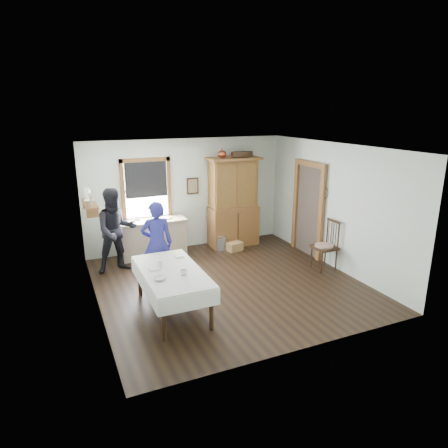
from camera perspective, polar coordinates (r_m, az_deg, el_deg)
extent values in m
cube|color=black|center=(8.09, 0.63, -8.47)|extent=(5.00, 5.00, 0.01)
cube|color=beige|center=(7.39, 0.70, 10.86)|extent=(5.00, 5.00, 0.01)
cube|color=beige|center=(9.89, -5.36, 4.27)|extent=(5.00, 0.01, 2.70)
cube|color=beige|center=(5.57, 11.44, -5.54)|extent=(5.00, 0.01, 2.70)
cube|color=beige|center=(7.01, -18.27, -1.49)|extent=(0.01, 5.00, 2.70)
cube|color=beige|center=(8.93, 15.44, 2.45)|extent=(0.01, 5.00, 2.70)
cube|color=white|center=(9.58, -11.06, 4.87)|extent=(1.00, 0.02, 1.30)
cube|color=brown|center=(9.45, -11.25, 8.98)|extent=(1.18, 0.06, 0.09)
cube|color=brown|center=(9.71, -10.81, 0.82)|extent=(1.18, 0.06, 0.09)
cube|color=brown|center=(9.45, -14.25, 4.52)|extent=(0.09, 0.06, 1.48)
cube|color=brown|center=(9.69, -7.88, 5.14)|extent=(0.09, 0.06, 1.48)
cube|color=black|center=(9.49, -11.07, 6.22)|extent=(0.98, 0.03, 0.83)
cube|color=#41372F|center=(9.63, 12.02, 1.83)|extent=(0.03, 0.90, 2.10)
cube|color=brown|center=(9.22, 13.70, 1.08)|extent=(0.08, 0.12, 2.10)
cube|color=brown|center=(10.02, 10.19, 2.48)|extent=(0.08, 0.12, 2.10)
cube|color=brown|center=(9.41, 12.26, 8.37)|extent=(0.08, 1.14, 0.12)
cube|color=brown|center=(8.42, -18.62, 2.77)|extent=(0.24, 1.00, 0.04)
cube|color=brown|center=(8.05, -18.27, 1.49)|extent=(0.22, 0.03, 0.18)
cube|color=brown|center=(8.83, -18.83, 2.68)|extent=(0.22, 0.03, 0.18)
cube|color=tan|center=(8.10, -18.49, 3.22)|extent=(0.03, 0.22, 0.24)
cylinder|color=white|center=(8.73, -18.94, 4.08)|extent=(0.12, 0.12, 0.22)
cube|color=#341E12|center=(9.87, -4.49, 5.45)|extent=(0.30, 0.04, 0.40)
torus|color=black|center=(9.05, 14.18, 5.12)|extent=(0.01, 0.27, 0.27)
cube|color=tan|center=(9.56, -10.06, -1.97)|extent=(1.56, 0.61, 0.89)
cube|color=brown|center=(10.04, 1.36, 3.16)|extent=(1.32, 0.63, 2.24)
cube|color=silver|center=(6.97, -7.40, -9.46)|extent=(1.01, 1.91, 0.76)
cube|color=#341E12|center=(8.88, 14.17, -2.93)|extent=(0.51, 0.51, 1.10)
cube|color=#95979D|center=(9.93, -0.43, -2.71)|extent=(0.38, 0.38, 0.32)
cube|color=#AE7D4F|center=(9.86, 1.52, -3.22)|extent=(0.41, 0.33, 0.21)
imported|color=navy|center=(7.92, -9.53, -3.19)|extent=(0.63, 0.48, 1.56)
imported|color=black|center=(8.74, -15.13, -1.31)|extent=(0.86, 0.69, 1.67)
imported|color=white|center=(6.59, -5.79, -6.86)|extent=(0.11, 0.11, 0.09)
imported|color=white|center=(6.94, -9.09, -5.75)|extent=(0.13, 0.13, 0.09)
imported|color=white|center=(6.47, -9.15, -7.62)|extent=(0.26, 0.26, 0.06)
imported|color=#7E6C54|center=(9.42, -8.58, 0.72)|extent=(0.27, 0.27, 0.02)
imported|color=white|center=(9.49, -12.31, 0.75)|extent=(0.19, 0.19, 0.06)
imported|color=white|center=(8.46, -18.69, 3.15)|extent=(0.22, 0.22, 0.05)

